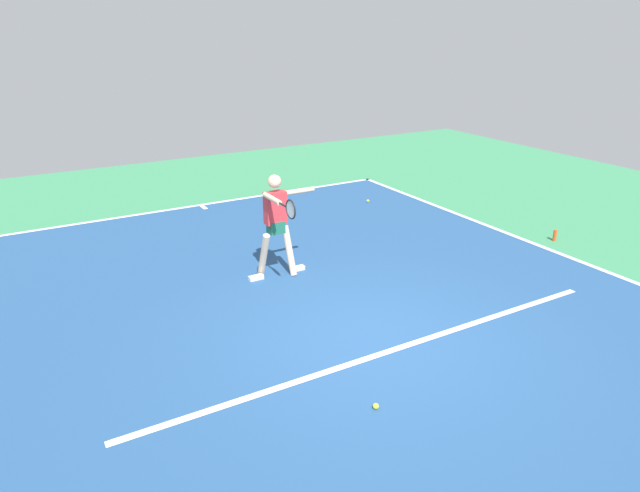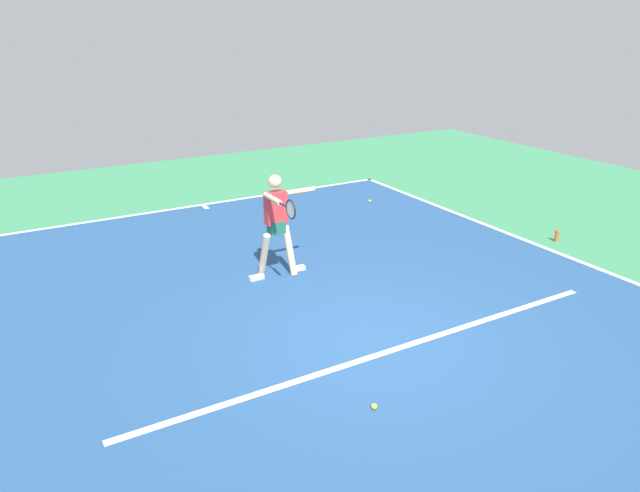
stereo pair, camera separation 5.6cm
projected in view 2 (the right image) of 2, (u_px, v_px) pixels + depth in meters
The scene contains 10 objects.
ground_plane at pixel (373, 337), 7.61m from camera, with size 23.53×23.53×0.00m, color #388456.
court_surface at pixel (373, 337), 7.60m from camera, with size 9.30×13.75×0.00m, color navy.
court_line_baseline_near at pixel (202, 205), 13.13m from camera, with size 9.30×0.10×0.01m, color white.
court_line_sideline_left at pixel (598, 268), 9.73m from camera, with size 0.10×13.75×0.01m, color white.
court_line_service at pixel (391, 351), 7.28m from camera, with size 6.98×0.10×0.01m, color white.
court_line_centre_mark at pixel (205, 207), 12.97m from camera, with size 0.10×0.30×0.01m, color white.
tennis_player at pixel (277, 220), 9.11m from camera, with size 1.19×1.22×1.71m.
tennis_ball_by_sideline at pixel (374, 406), 6.18m from camera, with size 0.07×0.07×0.07m, color yellow.
tennis_ball_centre_court at pixel (370, 201), 13.30m from camera, with size 0.07×0.07×0.07m, color yellow.
water_bottle at pixel (557, 236), 10.90m from camera, with size 0.07×0.07×0.22m, color #D84C1E.
Camera 2 is at (3.90, 5.44, 3.87)m, focal length 32.35 mm.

